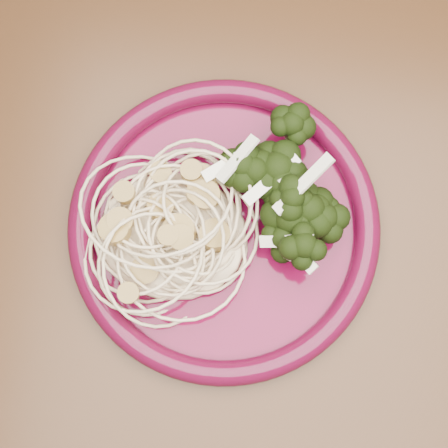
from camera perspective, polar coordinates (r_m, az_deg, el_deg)
dining_table at (r=0.70m, az=3.32°, el=2.97°), size 1.20×0.80×0.75m
dinner_plate at (r=0.58m, az=-0.00°, el=-0.19°), size 0.37×0.37×0.02m
spaghetti_pile at (r=0.57m, az=-4.81°, el=-0.86°), size 0.17×0.16×0.03m
scallop_cluster at (r=0.53m, az=-5.15°, el=-0.05°), size 0.18×0.18×0.05m
broccoli_pile at (r=0.56m, az=5.96°, el=1.44°), size 0.15×0.19×0.06m
onion_garnish at (r=0.53m, az=6.35°, el=2.32°), size 0.10×0.12×0.06m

